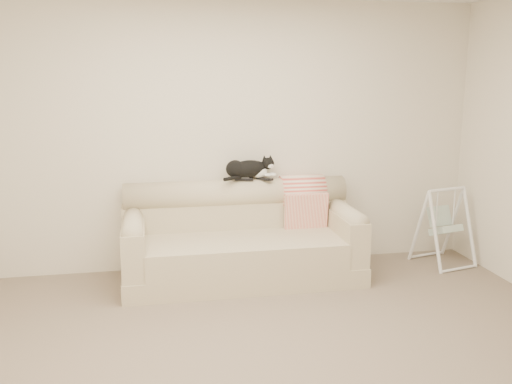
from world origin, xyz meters
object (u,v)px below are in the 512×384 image
(tuxedo_cat, at_px, (249,169))
(baby_swing, at_px, (444,226))
(sofa, at_px, (241,241))
(remote_b, at_px, (265,179))
(remote_a, at_px, (244,179))

(tuxedo_cat, height_order, baby_swing, tuxedo_cat)
(sofa, xyz_separation_m, baby_swing, (2.08, -0.01, 0.04))
(baby_swing, bearing_deg, sofa, 179.76)
(remote_b, bearing_deg, remote_a, 173.72)
(remote_a, bearing_deg, sofa, -107.61)
(tuxedo_cat, bearing_deg, remote_a, -157.93)
(sofa, distance_m, remote_b, 0.65)
(tuxedo_cat, relative_size, baby_swing, 0.70)
(sofa, relative_size, remote_a, 11.82)
(remote_a, xyz_separation_m, remote_b, (0.20, -0.02, -0.00))
(sofa, xyz_separation_m, remote_b, (0.27, 0.19, 0.56))
(remote_a, xyz_separation_m, baby_swing, (2.01, -0.23, -0.52))
(sofa, height_order, baby_swing, sofa)
(sofa, relative_size, remote_b, 13.99)
(tuxedo_cat, distance_m, baby_swing, 2.07)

